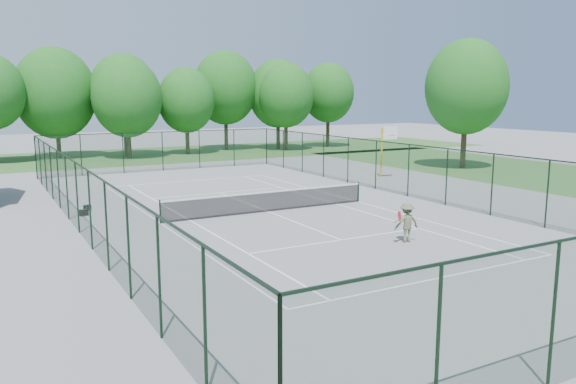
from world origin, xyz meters
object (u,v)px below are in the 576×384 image
object	(u,v)px
basketball_goal	(386,142)
sports_bag_a	(84,213)
tennis_net	(269,200)
tennis_player	(407,222)

from	to	relation	value
basketball_goal	sports_bag_a	distance (m)	21.20
tennis_net	tennis_player	size ratio (longest dim) A/B	6.29
sports_bag_a	basketball_goal	bearing A→B (deg)	-11.55
basketball_goal	tennis_player	size ratio (longest dim) A/B	2.07
tennis_net	sports_bag_a	size ratio (longest dim) A/B	28.62
tennis_net	sports_bag_a	world-z (taller)	tennis_net
tennis_net	sports_bag_a	bearing A→B (deg)	157.17
tennis_net	sports_bag_a	xyz separation A→B (m)	(-8.24, 3.47, -0.42)
basketball_goal	tennis_player	world-z (taller)	basketball_goal
sports_bag_a	tennis_player	size ratio (longest dim) A/B	0.22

